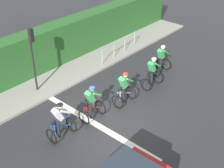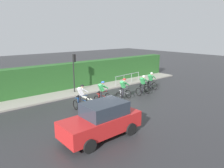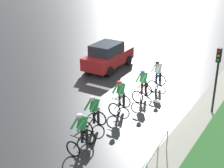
# 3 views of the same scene
# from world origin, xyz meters

# --- Properties ---
(ground_plane) EXTENTS (80.00, 80.00, 0.00)m
(ground_plane) POSITION_xyz_m (0.00, 0.00, 0.00)
(ground_plane) COLOR #28282B
(sidewalk_kerb) EXTENTS (2.80, 19.95, 0.12)m
(sidewalk_kerb) POSITION_xyz_m (-4.31, 2.00, 0.06)
(sidewalk_kerb) COLOR gray
(sidewalk_kerb) RESTS_ON ground
(stone_wall_low) EXTENTS (0.44, 19.95, 0.50)m
(stone_wall_low) POSITION_xyz_m (-5.21, 2.00, 0.25)
(stone_wall_low) COLOR gray
(stone_wall_low) RESTS_ON ground
(hedge_wall) EXTENTS (1.10, 19.95, 2.39)m
(hedge_wall) POSITION_xyz_m (-5.51, 2.00, 1.20)
(hedge_wall) COLOR #265623
(hedge_wall) RESTS_ON ground
(road_marking_stop_line) EXTENTS (7.00, 0.30, 0.01)m
(road_marking_stop_line) POSITION_xyz_m (0.00, -0.78, 0.00)
(road_marking_stop_line) COLOR silver
(road_marking_stop_line) RESTS_ON ground
(cyclist_lead) EXTENTS (0.71, 1.10, 1.66)m
(cyclist_lead) POSITION_xyz_m (-0.30, 4.84, 0.80)
(cyclist_lead) COLOR black
(cyclist_lead) RESTS_ON ground
(cyclist_second) EXTENTS (0.70, 1.09, 1.66)m
(cyclist_second) POSITION_xyz_m (0.17, 3.31, 0.80)
(cyclist_second) COLOR black
(cyclist_second) RESTS_ON ground
(cyclist_mid) EXTENTS (0.69, 1.09, 1.66)m
(cyclist_mid) POSITION_xyz_m (0.06, 1.21, 0.80)
(cyclist_mid) COLOR black
(cyclist_mid) RESTS_ON ground
(cyclist_fourth) EXTENTS (0.70, 1.09, 1.66)m
(cyclist_fourth) POSITION_xyz_m (-0.24, -0.63, 0.80)
(cyclist_fourth) COLOR black
(cyclist_fourth) RESTS_ON ground
(cyclist_trailing) EXTENTS (0.72, 1.10, 1.66)m
(cyclist_trailing) POSITION_xyz_m (-0.32, -2.32, 0.80)
(cyclist_trailing) COLOR black
(cyclist_trailing) RESTS_ON ground
(traffic_light_near_crossing) EXTENTS (0.20, 0.31, 3.34)m
(traffic_light_near_crossing) POSITION_xyz_m (-3.88, -0.80, 2.22)
(traffic_light_near_crossing) COLOR black
(traffic_light_near_crossing) RESTS_ON ground
(pedestrian_railing_kerbside) EXTENTS (0.39, 3.50, 1.03)m
(pedestrian_railing_kerbside) POSITION_xyz_m (-3.41, 5.01, 0.79)
(pedestrian_railing_kerbside) COLOR #999EA3
(pedestrian_railing_kerbside) RESTS_ON ground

